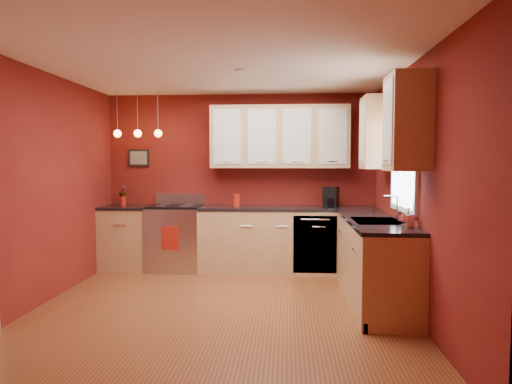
# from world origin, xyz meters

# --- Properties ---
(floor) EXTENTS (4.20, 4.20, 0.00)m
(floor) POSITION_xyz_m (0.00, 0.00, 0.00)
(floor) COLOR brown
(floor) RESTS_ON ground
(ceiling) EXTENTS (4.00, 4.20, 0.02)m
(ceiling) POSITION_xyz_m (0.00, 0.00, 2.60)
(ceiling) COLOR white
(ceiling) RESTS_ON wall_back
(wall_back) EXTENTS (4.00, 0.02, 2.60)m
(wall_back) POSITION_xyz_m (0.00, 2.10, 1.30)
(wall_back) COLOR maroon
(wall_back) RESTS_ON floor
(wall_front) EXTENTS (4.00, 0.02, 2.60)m
(wall_front) POSITION_xyz_m (0.00, -2.10, 1.30)
(wall_front) COLOR maroon
(wall_front) RESTS_ON floor
(wall_left) EXTENTS (0.02, 4.20, 2.60)m
(wall_left) POSITION_xyz_m (-2.00, 0.00, 1.30)
(wall_left) COLOR maroon
(wall_left) RESTS_ON floor
(wall_right) EXTENTS (0.02, 4.20, 2.60)m
(wall_right) POSITION_xyz_m (2.00, 0.00, 1.30)
(wall_right) COLOR maroon
(wall_right) RESTS_ON floor
(base_cabinets_back_left) EXTENTS (0.70, 0.60, 0.90)m
(base_cabinets_back_left) POSITION_xyz_m (-1.65, 1.80, 0.45)
(base_cabinets_back_left) COLOR tan
(base_cabinets_back_left) RESTS_ON floor
(base_cabinets_back_right) EXTENTS (2.54, 0.60, 0.90)m
(base_cabinets_back_right) POSITION_xyz_m (0.73, 1.80, 0.45)
(base_cabinets_back_right) COLOR tan
(base_cabinets_back_right) RESTS_ON floor
(base_cabinets_right) EXTENTS (0.60, 2.10, 0.90)m
(base_cabinets_right) POSITION_xyz_m (1.70, 0.45, 0.45)
(base_cabinets_right) COLOR tan
(base_cabinets_right) RESTS_ON floor
(counter_back_left) EXTENTS (0.70, 0.62, 0.04)m
(counter_back_left) POSITION_xyz_m (-1.65, 1.80, 0.92)
(counter_back_left) COLOR black
(counter_back_left) RESTS_ON base_cabinets_back_left
(counter_back_right) EXTENTS (2.54, 0.62, 0.04)m
(counter_back_right) POSITION_xyz_m (0.73, 1.80, 0.92)
(counter_back_right) COLOR black
(counter_back_right) RESTS_ON base_cabinets_back_right
(counter_right) EXTENTS (0.62, 2.10, 0.04)m
(counter_right) POSITION_xyz_m (1.70, 0.45, 0.92)
(counter_right) COLOR black
(counter_right) RESTS_ON base_cabinets_right
(gas_range) EXTENTS (0.76, 0.64, 1.11)m
(gas_range) POSITION_xyz_m (-0.92, 1.80, 0.48)
(gas_range) COLOR #BABABF
(gas_range) RESTS_ON floor
(dishwasher_front) EXTENTS (0.60, 0.02, 0.80)m
(dishwasher_front) POSITION_xyz_m (1.10, 1.51, 0.45)
(dishwasher_front) COLOR #BABABF
(dishwasher_front) RESTS_ON base_cabinets_back_right
(sink) EXTENTS (0.50, 0.70, 0.33)m
(sink) POSITION_xyz_m (1.70, 0.30, 0.92)
(sink) COLOR gray
(sink) RESTS_ON counter_right
(window) EXTENTS (0.06, 1.02, 1.22)m
(window) POSITION_xyz_m (1.97, 0.30, 1.69)
(window) COLOR white
(window) RESTS_ON wall_right
(upper_cabinets_back) EXTENTS (2.00, 0.35, 0.90)m
(upper_cabinets_back) POSITION_xyz_m (0.60, 1.93, 1.95)
(upper_cabinets_back) COLOR tan
(upper_cabinets_back) RESTS_ON wall_back
(upper_cabinets_right) EXTENTS (0.35, 1.95, 0.90)m
(upper_cabinets_right) POSITION_xyz_m (1.82, 0.32, 1.95)
(upper_cabinets_right) COLOR tan
(upper_cabinets_right) RESTS_ON wall_right
(wall_picture) EXTENTS (0.32, 0.03, 0.26)m
(wall_picture) POSITION_xyz_m (-1.55, 2.08, 1.65)
(wall_picture) COLOR black
(wall_picture) RESTS_ON wall_back
(pendant_lights) EXTENTS (0.71, 0.11, 0.66)m
(pendant_lights) POSITION_xyz_m (-1.45, 1.75, 2.01)
(pendant_lights) COLOR gray
(pendant_lights) RESTS_ON ceiling
(red_canister) EXTENTS (0.12, 0.12, 0.18)m
(red_canister) POSITION_xyz_m (-0.03, 1.81, 1.03)
(red_canister) COLOR #A01B11
(red_canister) RESTS_ON counter_back_right
(red_vase) EXTENTS (0.09, 0.09, 0.14)m
(red_vase) POSITION_xyz_m (-1.72, 1.82, 1.01)
(red_vase) COLOR #A01B11
(red_vase) RESTS_ON counter_back_left
(flowers) EXTENTS (0.12, 0.12, 0.18)m
(flowers) POSITION_xyz_m (-1.72, 1.82, 1.15)
(flowers) COLOR #A01B11
(flowers) RESTS_ON red_vase
(coffee_maker) EXTENTS (0.25, 0.24, 0.29)m
(coffee_maker) POSITION_xyz_m (1.34, 1.82, 1.07)
(coffee_maker) COLOR black
(coffee_maker) RESTS_ON counter_back_right
(soap_pump) EXTENTS (0.12, 0.12, 0.20)m
(soap_pump) POSITION_xyz_m (1.89, -0.24, 1.04)
(soap_pump) COLOR white
(soap_pump) RESTS_ON counter_right
(dish_towel) EXTENTS (0.24, 0.02, 0.33)m
(dish_towel) POSITION_xyz_m (-0.92, 1.47, 0.52)
(dish_towel) COLOR #A01B11
(dish_towel) RESTS_ON gas_range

